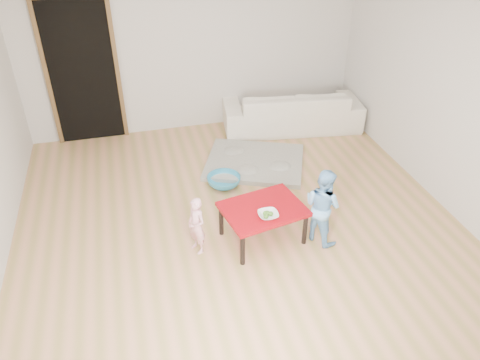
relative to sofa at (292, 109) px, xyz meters
name	(u,v)px	position (x,y,z in m)	size (l,w,h in m)	color
floor	(236,217)	(-1.43, -2.05, -0.31)	(5.00, 5.00, 0.01)	#A48646
back_wall	(193,45)	(-1.43, 0.45, 0.99)	(5.00, 0.02, 2.60)	beige
right_wall	(447,93)	(1.07, -2.05, 0.99)	(0.02, 5.00, 2.60)	beige
doorway	(83,73)	(-3.03, 0.43, 0.72)	(1.02, 0.08, 2.11)	brown
sofa	(292,109)	(0.00, 0.00, 0.00)	(2.12, 0.83, 0.62)	white
cushion	(272,106)	(-0.37, -0.12, 0.15)	(0.43, 0.38, 0.11)	#FF601C
red_table	(263,223)	(-1.24, -2.50, -0.10)	(0.85, 0.64, 0.42)	#960810
bowl	(268,215)	(-1.24, -2.66, 0.14)	(0.21, 0.21, 0.05)	white
broccoli	(268,215)	(-1.24, -2.66, 0.14)	(0.12, 0.12, 0.06)	#2D5919
child_pink	(197,226)	(-1.96, -2.50, 0.02)	(0.24, 0.16, 0.66)	pink
child_blue	(322,206)	(-0.63, -2.65, 0.13)	(0.43, 0.33, 0.88)	#68ACF2
basin	(224,181)	(-1.41, -1.37, -0.24)	(0.43, 0.43, 0.14)	teal
blanket	(255,162)	(-0.87, -0.95, -0.28)	(1.31, 1.09, 0.07)	#A5A192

